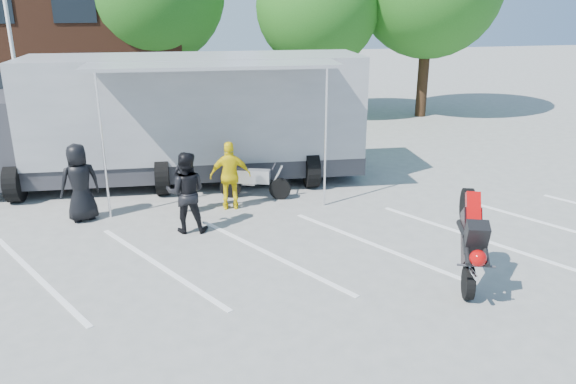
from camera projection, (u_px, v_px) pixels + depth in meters
name	position (u px, v px, depth m)	size (l,w,h in m)	color
ground	(271.00, 277.00, 11.31)	(100.00, 100.00, 0.00)	gray
parking_bay_lines	(262.00, 255.00, 12.24)	(18.00, 5.00, 0.01)	white
flagpole	(15.00, 7.00, 17.62)	(1.61, 0.12, 8.00)	white
tree_mid	(318.00, 7.00, 24.55)	(5.44, 5.44, 7.68)	#382314
transporter_truck	(184.00, 181.00, 17.23)	(11.81, 5.69, 3.76)	#989BA0
parked_motorcycle	(255.00, 198.00, 15.76)	(0.68, 2.04, 1.07)	silver
stunt_bike_rider	(461.00, 281.00, 11.14)	(0.85, 1.80, 2.12)	black
spectator_leather_a	(80.00, 183.00, 13.90)	(0.96, 0.63, 1.97)	black
spectator_leather_b	(186.00, 183.00, 14.45)	(0.60, 0.39, 1.64)	black
spectator_leather_c	(186.00, 192.00, 13.23)	(0.95, 0.74, 1.96)	black
spectator_hivis	(230.00, 176.00, 14.69)	(1.07, 0.45, 1.83)	yellow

